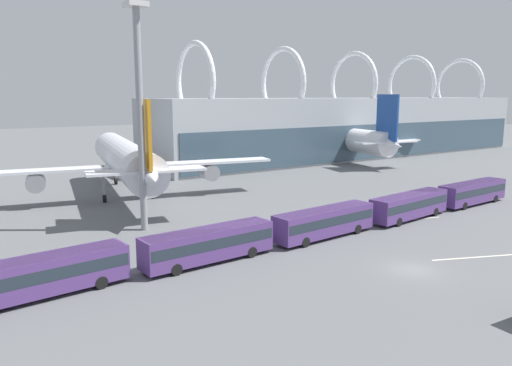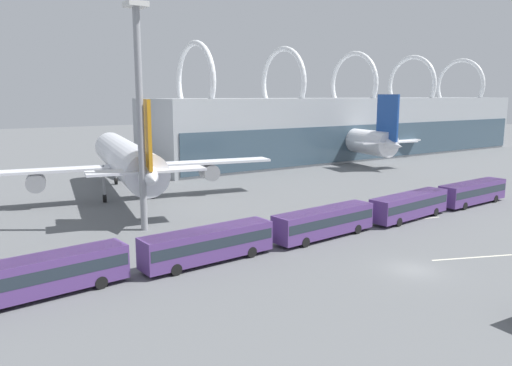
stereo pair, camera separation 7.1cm
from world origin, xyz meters
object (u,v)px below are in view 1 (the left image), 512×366
at_px(floodlight_mast, 140,105).
at_px(shuttle_bus_3, 410,204).
at_px(shuttle_bus_0, 43,273).
at_px(airliner_at_gate_far, 126,160).
at_px(airliner_parked_remote, 342,138).
at_px(shuttle_bus_4, 473,191).
at_px(shuttle_bus_2, 324,221).
at_px(shuttle_bus_1, 209,243).

bearing_deg(floodlight_mast, shuttle_bus_3, -25.13).
bearing_deg(shuttle_bus_0, airliner_at_gate_far, 55.05).
distance_m(airliner_at_gate_far, airliner_parked_remote, 57.85).
distance_m(shuttle_bus_3, shuttle_bus_4, 13.78).
bearing_deg(airliner_parked_remote, shuttle_bus_2, 145.29).
distance_m(shuttle_bus_0, floodlight_mast, 22.30).
height_order(shuttle_bus_1, shuttle_bus_3, same).
bearing_deg(airliner_parked_remote, airliner_at_gate_far, 115.46).
xyz_separation_m(shuttle_bus_2, shuttle_bus_4, (27.53, 0.81, 0.00)).
distance_m(shuttle_bus_1, floodlight_mast, 18.04).
height_order(shuttle_bus_1, shuttle_bus_2, same).
height_order(shuttle_bus_0, shuttle_bus_3, same).
xyz_separation_m(shuttle_bus_0, shuttle_bus_1, (13.77, -0.05, 0.00)).
height_order(airliner_at_gate_far, shuttle_bus_1, airliner_at_gate_far).
bearing_deg(shuttle_bus_1, shuttle_bus_2, -2.32).
xyz_separation_m(airliner_parked_remote, shuttle_bus_0, (-73.40, -45.42, -3.18)).
xyz_separation_m(airliner_parked_remote, shuttle_bus_1, (-59.63, -45.47, -3.18)).
bearing_deg(shuttle_bus_3, shuttle_bus_1, 174.85).
height_order(airliner_parked_remote, shuttle_bus_4, airliner_parked_remote).
bearing_deg(shuttle_bus_4, airliner_at_gate_far, 138.94).
relative_size(airliner_at_gate_far, shuttle_bus_3, 3.34).
distance_m(airliner_at_gate_far, shuttle_bus_4, 48.07).
height_order(shuttle_bus_1, floodlight_mast, floodlight_mast).
height_order(airliner_at_gate_far, shuttle_bus_2, airliner_at_gate_far).
distance_m(shuttle_bus_1, shuttle_bus_4, 41.31).
bearing_deg(airliner_at_gate_far, shuttle_bus_4, -116.98).
xyz_separation_m(shuttle_bus_4, floodlight_mast, (-41.89, 12.62, 11.86)).
relative_size(shuttle_bus_0, shuttle_bus_3, 1.00).
bearing_deg(shuttle_bus_1, airliner_at_gate_far, 80.17).
bearing_deg(shuttle_bus_0, airliner_parked_remote, 26.52).
relative_size(airliner_at_gate_far, floodlight_mast, 1.76).
xyz_separation_m(shuttle_bus_1, shuttle_bus_4, (41.30, 0.96, 0.00)).
bearing_deg(shuttle_bus_3, airliner_at_gate_far, 122.22).
distance_m(shuttle_bus_2, floodlight_mast, 22.97).
xyz_separation_m(shuttle_bus_3, shuttle_bus_4, (13.77, 0.57, 0.00)).
xyz_separation_m(shuttle_bus_0, shuttle_bus_2, (27.53, 0.10, 0.00)).
xyz_separation_m(shuttle_bus_3, floodlight_mast, (-28.12, 13.19, 11.86)).
bearing_deg(shuttle_bus_4, shuttle_bus_1, 178.59).
relative_size(shuttle_bus_1, floodlight_mast, 0.52).
xyz_separation_m(shuttle_bus_0, floodlight_mast, (13.17, 13.53, 11.86)).
height_order(shuttle_bus_3, floodlight_mast, floodlight_mast).
relative_size(airliner_parked_remote, shuttle_bus_0, 3.34).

